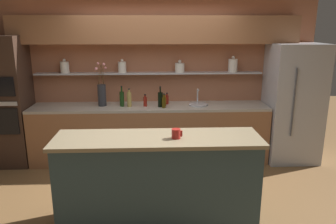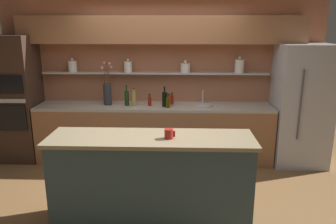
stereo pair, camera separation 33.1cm
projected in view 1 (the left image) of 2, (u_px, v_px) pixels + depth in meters
The scene contains 16 objects.
ground_plane at pixel (158, 197), 4.25m from camera, with size 12.00×12.00×0.00m, color brown.
back_wall_unit at pixel (156, 64), 5.32m from camera, with size 5.20×0.44×2.60m.
back_counter_unit at pixel (150, 133), 5.32m from camera, with size 3.75×0.62×0.92m.
island_counter at pixel (158, 181), 3.57m from camera, with size 2.19×0.61×1.02m.
refrigerator at pixel (293, 103), 5.25m from camera, with size 0.81×0.73×1.89m.
oven_tower at pixel (8, 102), 5.08m from camera, with size 0.60×0.64×2.01m.
flower_vase at pixel (102, 94), 5.14m from camera, with size 0.18×0.13×0.68m.
sink_fixture at pixel (198, 104), 5.24m from camera, with size 0.31×0.31×0.25m.
bottle_wine_0 at pixel (122, 99), 5.13m from camera, with size 0.07×0.07×0.33m.
bottle_sauce_1 at pixel (167, 99), 5.28m from camera, with size 0.05×0.05×0.19m.
bottle_sauce_2 at pixel (145, 101), 5.14m from camera, with size 0.06×0.06×0.19m.
bottle_wine_3 at pixel (160, 99), 5.10m from camera, with size 0.08×0.08×0.32m.
bottle_sauce_4 at pixel (165, 101), 5.19m from camera, with size 0.05×0.05×0.18m.
bottle_oil_5 at pixel (164, 102), 5.05m from camera, with size 0.06×0.06×0.23m.
bottle_spirit_6 at pixel (129, 99), 5.11m from camera, with size 0.07×0.07×0.29m.
coffee_mug at pixel (176, 134), 3.39m from camera, with size 0.11×0.09×0.10m.
Camera 1 is at (-0.03, -3.82, 2.16)m, focal length 35.00 mm.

